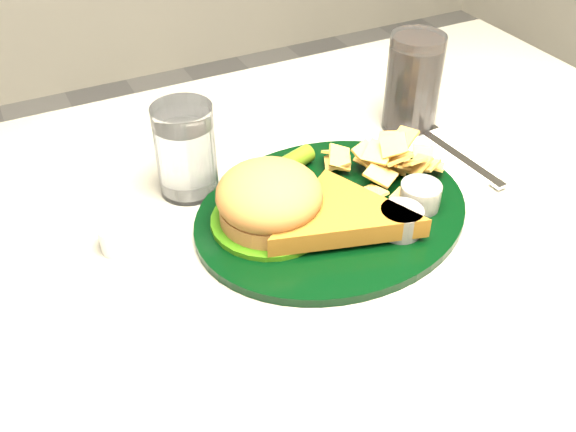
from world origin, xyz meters
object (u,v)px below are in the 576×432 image
(dinner_plate, at_px, (333,189))
(water_glass, at_px, (186,150))
(cola_glass, at_px, (413,83))
(fork_napkin, at_px, (456,155))
(table, at_px, (291,429))

(dinner_plate, xyz_separation_m, water_glass, (-0.13, 0.12, 0.02))
(dinner_plate, height_order, water_glass, water_glass)
(dinner_plate, height_order, cola_glass, cola_glass)
(dinner_plate, height_order, fork_napkin, dinner_plate)
(cola_glass, height_order, fork_napkin, cola_glass)
(water_glass, height_order, cola_glass, cola_glass)
(cola_glass, relative_size, fork_napkin, 0.71)
(dinner_plate, relative_size, water_glass, 2.93)
(cola_glass, xyz_separation_m, fork_napkin, (0.01, -0.10, -0.06))
(table, height_order, dinner_plate, dinner_plate)
(table, xyz_separation_m, cola_glass, (0.25, 0.13, 0.44))
(water_glass, xyz_separation_m, fork_napkin, (0.33, -0.09, -0.05))
(table, relative_size, cola_glass, 9.06)
(water_glass, xyz_separation_m, cola_glass, (0.32, 0.00, 0.01))
(dinner_plate, xyz_separation_m, fork_napkin, (0.20, 0.03, -0.03))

